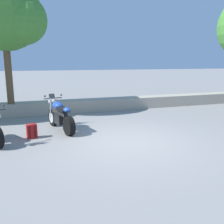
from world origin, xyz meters
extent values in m
plane|color=gray|center=(0.00, 0.00, 0.00)|extent=(120.00, 120.00, 0.00)
cube|color=#A89E89|center=(0.00, 4.80, 0.28)|extent=(36.00, 0.80, 0.55)
sphere|color=#2D2D30|center=(-3.29, 0.79, 1.13)|extent=(0.07, 0.07, 0.07)
cylinder|color=black|center=(-1.83, 2.52, 0.31)|extent=(0.29, 0.64, 0.62)
cylinder|color=black|center=(-1.46, 1.13, 0.31)|extent=(0.33, 0.65, 0.62)
cylinder|color=silver|center=(-1.83, 2.52, 0.31)|extent=(0.25, 0.41, 0.38)
cube|color=black|center=(-1.63, 1.77, 0.41)|extent=(0.43, 0.55, 0.34)
cube|color=#2D2D30|center=(-1.66, 1.87, 0.61)|extent=(0.41, 1.10, 0.12)
ellipsoid|color=#2347A8|center=(-1.70, 2.02, 0.83)|extent=(0.46, 0.59, 0.26)
cube|color=black|center=(-1.57, 1.55, 0.77)|extent=(0.39, 0.61, 0.12)
ellipsoid|color=#2347A8|center=(-1.50, 1.26, 0.81)|extent=(0.28, 0.33, 0.16)
cylinder|color=#2D2D30|center=(-1.81, 2.44, 1.03)|extent=(0.65, 0.20, 0.04)
sphere|color=silver|center=(-1.91, 2.56, 0.89)|extent=(0.13, 0.13, 0.13)
sphere|color=silver|center=(-1.77, 2.59, 0.89)|extent=(0.13, 0.13, 0.13)
cube|color=#26282D|center=(-1.83, 2.54, 1.09)|extent=(0.22, 0.14, 0.18)
cylinder|color=silver|center=(-1.37, 1.40, 0.36)|extent=(0.20, 0.40, 0.11)
cylinder|color=silver|center=(-1.90, 2.46, 0.67)|extent=(0.08, 0.17, 0.73)
cylinder|color=silver|center=(-1.73, 2.50, 0.67)|extent=(0.08, 0.17, 0.73)
sphere|color=#2D2D30|center=(-2.09, 2.33, 1.13)|extent=(0.07, 0.07, 0.07)
sphere|color=#2D2D30|center=(-1.51, 2.48, 1.13)|extent=(0.07, 0.07, 0.07)
cube|color=#A31E1E|center=(-2.59, 1.19, 0.22)|extent=(0.33, 0.23, 0.44)
cube|color=#A31E1E|center=(-2.62, 1.30, 0.18)|extent=(0.25, 0.09, 0.24)
ellipsoid|color=#A31E1E|center=(-2.59, 1.19, 0.43)|extent=(0.31, 0.22, 0.08)
cube|color=#591010|center=(-2.65, 1.07, 0.24)|extent=(0.05, 0.04, 0.37)
cube|color=#591010|center=(-2.49, 1.10, 0.24)|extent=(0.05, 0.04, 0.37)
cylinder|color=brown|center=(-3.37, 4.72, 1.82)|extent=(0.28, 0.28, 2.55)
sphere|color=#428433|center=(-3.37, 4.72, 4.23)|extent=(3.02, 3.02, 3.02)
sphere|color=#428433|center=(-2.69, 4.27, 3.92)|extent=(1.96, 1.96, 1.96)
camera|label=1|loc=(-2.56, -6.44, 2.32)|focal=39.28mm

